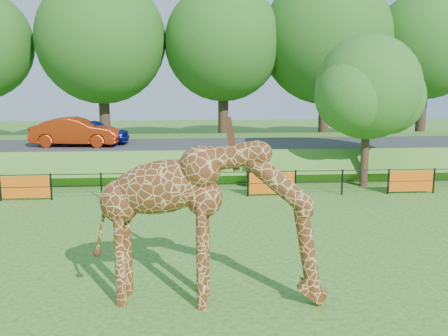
# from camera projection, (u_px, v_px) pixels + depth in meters

# --- Properties ---
(ground) EXTENTS (90.00, 90.00, 0.00)m
(ground) POSITION_uv_depth(u_px,v_px,m) (208.00, 272.00, 12.80)
(ground) COLOR #2D5B16
(ground) RESTS_ON ground
(giraffe) EXTENTS (5.19, 1.63, 3.65)m
(giraffe) POSITION_uv_depth(u_px,v_px,m) (210.00, 223.00, 10.77)
(giraffe) COLOR #5C2F12
(giraffe) RESTS_ON ground
(perimeter_fence) EXTENTS (28.07, 0.10, 1.10)m
(perimeter_fence) POSITION_uv_depth(u_px,v_px,m) (200.00, 184.00, 20.54)
(perimeter_fence) COLOR black
(perimeter_fence) RESTS_ON ground
(embankment) EXTENTS (40.00, 9.00, 1.30)m
(embankment) POSITION_uv_depth(u_px,v_px,m) (196.00, 154.00, 27.88)
(embankment) COLOR #2D5B16
(embankment) RESTS_ON ground
(road) EXTENTS (40.00, 5.00, 0.12)m
(road) POSITION_uv_depth(u_px,v_px,m) (197.00, 145.00, 26.28)
(road) COLOR #323234
(road) RESTS_ON embankment
(car_blue) EXTENTS (3.94, 1.83, 1.31)m
(car_blue) POSITION_uv_depth(u_px,v_px,m) (93.00, 132.00, 26.14)
(car_blue) COLOR #141CA6
(car_blue) RESTS_ON road
(car_red) EXTENTS (4.54, 1.98, 1.45)m
(car_red) POSITION_uv_depth(u_px,v_px,m) (76.00, 132.00, 25.41)
(car_red) COLOR #AB2C0C
(car_red) RESTS_ON road
(visitor) EXTENTS (0.61, 0.45, 1.56)m
(visitor) POSITION_uv_depth(u_px,v_px,m) (252.00, 171.00, 22.24)
(visitor) COLOR black
(visitor) RESTS_ON ground
(tree_east) EXTENTS (5.40, 4.71, 6.76)m
(tree_east) POSITION_uv_depth(u_px,v_px,m) (370.00, 91.00, 22.02)
(tree_east) COLOR #322316
(tree_east) RESTS_ON ground
(bg_tree_line) EXTENTS (37.30, 8.80, 11.82)m
(bg_tree_line) POSITION_uv_depth(u_px,v_px,m) (222.00, 42.00, 33.20)
(bg_tree_line) COLOR #322316
(bg_tree_line) RESTS_ON ground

